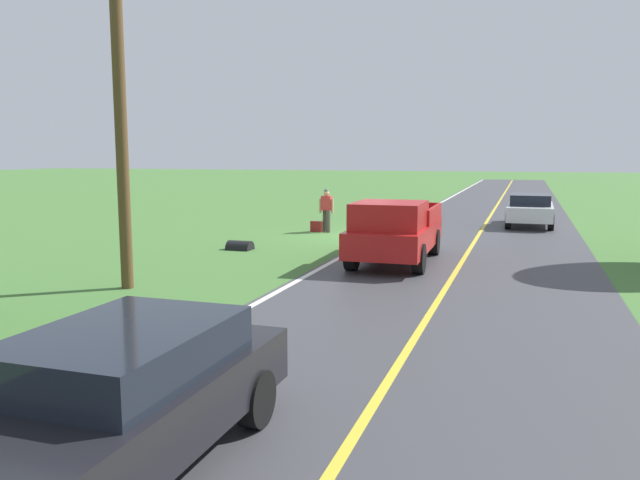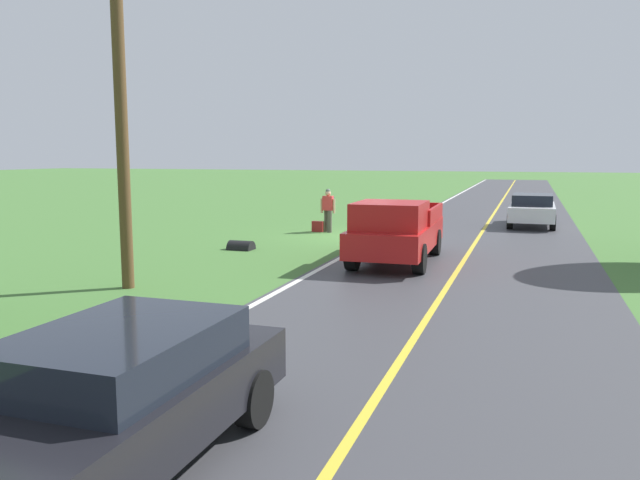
% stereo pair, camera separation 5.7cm
% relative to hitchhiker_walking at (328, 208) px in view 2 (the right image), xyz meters
% --- Properties ---
extents(ground_plane, '(200.00, 200.00, 0.00)m').
position_rel_hitchhiker_walking_xyz_m(ground_plane, '(-1.54, 0.93, -0.98)').
color(ground_plane, '#427033').
extents(road_surface, '(7.52, 120.00, 0.00)m').
position_rel_hitchhiker_walking_xyz_m(road_surface, '(-5.91, 0.93, -0.98)').
color(road_surface, '#3D3D42').
rests_on(road_surface, ground).
extents(lane_edge_line, '(0.16, 117.60, 0.00)m').
position_rel_hitchhiker_walking_xyz_m(lane_edge_line, '(-2.33, 0.93, -0.98)').
color(lane_edge_line, silver).
rests_on(lane_edge_line, ground).
extents(lane_centre_line, '(0.14, 117.60, 0.00)m').
position_rel_hitchhiker_walking_xyz_m(lane_centre_line, '(-5.91, 0.93, -0.98)').
color(lane_centre_line, gold).
rests_on(lane_centre_line, ground).
extents(hitchhiker_walking, '(0.62, 0.51, 1.75)m').
position_rel_hitchhiker_walking_xyz_m(hitchhiker_walking, '(0.00, 0.00, 0.00)').
color(hitchhiker_walking, '#4C473D').
rests_on(hitchhiker_walking, ground).
extents(suitcase_carried, '(0.46, 0.21, 0.43)m').
position_rel_hitchhiker_walking_xyz_m(suitcase_carried, '(0.42, 0.07, -0.76)').
color(suitcase_carried, maroon).
rests_on(suitcase_carried, ground).
extents(pickup_truck_passing, '(2.19, 5.44, 1.82)m').
position_rel_hitchhiker_walking_xyz_m(pickup_truck_passing, '(-4.08, 6.40, -0.01)').
color(pickup_truck_passing, '#B21919').
rests_on(pickup_truck_passing, ground).
extents(sedan_ahead_same_lane, '(1.93, 4.40, 1.41)m').
position_rel_hitchhiker_walking_xyz_m(sedan_ahead_same_lane, '(-3.93, 18.96, -0.23)').
color(sedan_ahead_same_lane, black).
rests_on(sedan_ahead_same_lane, ground).
extents(sedan_near_oncoming, '(1.98, 4.43, 1.41)m').
position_rel_hitchhiker_walking_xyz_m(sedan_near_oncoming, '(-7.80, -4.76, -0.23)').
color(sedan_near_oncoming, silver).
rests_on(sedan_near_oncoming, ground).
extents(utility_pole_roadside, '(0.28, 0.28, 8.03)m').
position_rel_hitchhiker_walking_xyz_m(utility_pole_roadside, '(1.15, 11.69, 3.04)').
color(utility_pole_roadside, brown).
rests_on(utility_pole_roadside, ground).
extents(drainage_culvert, '(0.80, 0.60, 0.60)m').
position_rel_hitchhiker_walking_xyz_m(drainage_culvert, '(1.26, 5.45, -0.98)').
color(drainage_culvert, black).
rests_on(drainage_culvert, ground).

